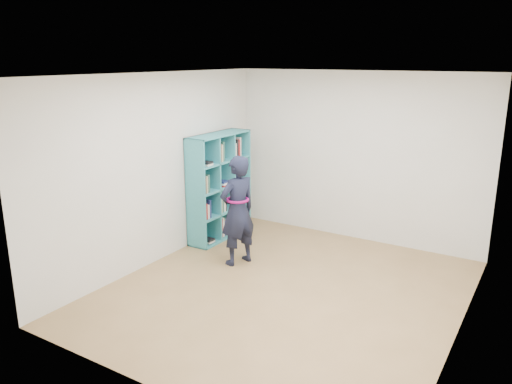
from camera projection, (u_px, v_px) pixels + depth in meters
The scene contains 9 objects.
floor at pixel (285, 291), 6.15m from camera, with size 4.50×4.50×0.00m, color olive.
ceiling at pixel (288, 75), 5.47m from camera, with size 4.50×4.50×0.00m, color white.
wall_left at pixel (158, 170), 6.82m from camera, with size 0.02×4.50×2.60m, color silver.
wall_right at pixel (470, 217), 4.80m from camera, with size 0.02×4.50×2.60m, color silver.
wall_back at pixel (356, 157), 7.66m from camera, with size 4.00×0.02×2.60m, color silver.
wall_front at pixel (153, 251), 3.96m from camera, with size 4.00×0.02×2.60m, color silver.
bookshelf at pixel (218, 188), 7.82m from camera, with size 0.36×1.25×1.66m.
person at pixel (238, 211), 6.79m from camera, with size 0.53×0.65×1.53m.
smartphone at pixel (236, 200), 6.93m from camera, with size 0.04×0.09×0.12m.
Camera 1 is at (2.64, -4.97, 2.79)m, focal length 35.00 mm.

